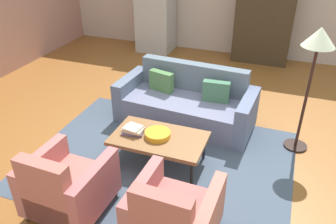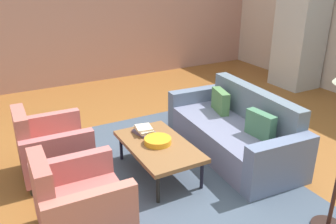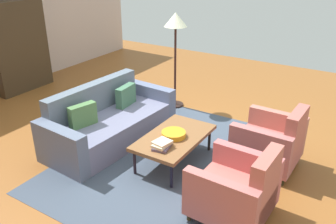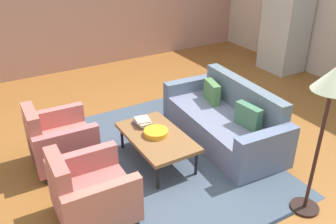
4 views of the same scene
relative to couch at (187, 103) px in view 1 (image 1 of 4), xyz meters
The scene contains 11 objects.
ground_plane 0.81m from the couch, 73.86° to the right, with size 10.32×10.32×0.00m, color #955927.
area_rug 1.17m from the couch, 90.28° to the right, with size 3.40×2.60×0.01m, color #435162.
couch is the anchor object (origin of this frame).
coffee_table 1.19m from the couch, 90.27° to the right, with size 1.20×0.70×0.40m.
armchair_left 2.43m from the couch, 104.49° to the right, with size 0.83×0.83×0.88m.
armchair_right 2.43m from the couch, 75.86° to the right, with size 0.82×0.82×0.88m.
fruit_bowl 1.20m from the couch, 91.06° to the right, with size 0.33×0.33×0.07m, color orange.
book_stack 1.28m from the couch, 106.18° to the right, with size 0.30×0.24×0.09m.
cabinet 3.18m from the couch, 75.90° to the left, with size 1.20×0.51×1.80m.
refrigerator 3.44m from the couch, 120.30° to the left, with size 0.80×0.73×1.85m.
floor_lamp 2.05m from the couch, ahead, with size 0.40×0.40×1.72m.
Camera 1 is at (1.14, -3.80, 2.84)m, focal length 36.39 mm.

